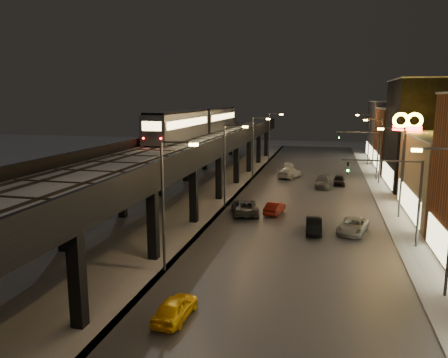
{
  "coord_description": "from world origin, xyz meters",
  "views": [
    {
      "loc": [
        9.78,
        -13.62,
        11.69
      ],
      "look_at": [
        1.48,
        21.53,
        5.0
      ],
      "focal_mm": 35.0,
      "sensor_mm": 36.0,
      "label": 1
    }
  ],
  "objects_px": {
    "car_mid_silver": "(245,207)",
    "car_onc_red": "(339,181)",
    "car_far_white": "(288,167)",
    "car_onc_white": "(323,182)",
    "car_onc_silver": "(314,226)",
    "car_taxi": "(175,309)",
    "car_near_white": "(275,208)",
    "car_mid_dark": "(290,173)",
    "car_onc_dark": "(353,226)",
    "subway_train": "(200,121)"
  },
  "relations": [
    {
      "from": "car_far_white",
      "to": "car_onc_silver",
      "type": "distance_m",
      "value": 33.59
    },
    {
      "from": "car_onc_red",
      "to": "car_onc_silver",
      "type": "bearing_deg",
      "value": -96.67
    },
    {
      "from": "subway_train",
      "to": "car_taxi",
      "type": "height_order",
      "value": "subway_train"
    },
    {
      "from": "car_mid_silver",
      "to": "car_onc_silver",
      "type": "height_order",
      "value": "car_mid_silver"
    },
    {
      "from": "car_mid_silver",
      "to": "car_onc_silver",
      "type": "relative_size",
      "value": 1.4
    },
    {
      "from": "subway_train",
      "to": "car_onc_dark",
      "type": "height_order",
      "value": "subway_train"
    },
    {
      "from": "car_mid_silver",
      "to": "car_onc_dark",
      "type": "height_order",
      "value": "car_mid_silver"
    },
    {
      "from": "car_mid_silver",
      "to": "car_onc_red",
      "type": "distance_m",
      "value": 20.45
    },
    {
      "from": "car_taxi",
      "to": "car_near_white",
      "type": "bearing_deg",
      "value": -92.7
    },
    {
      "from": "car_near_white",
      "to": "subway_train",
      "type": "bearing_deg",
      "value": -43.44
    },
    {
      "from": "car_taxi",
      "to": "car_onc_red",
      "type": "relative_size",
      "value": 0.99
    },
    {
      "from": "car_mid_dark",
      "to": "car_mid_silver",
      "type": "bearing_deg",
      "value": 101.64
    },
    {
      "from": "car_near_white",
      "to": "car_mid_silver",
      "type": "xyz_separation_m",
      "value": [
        -3.0,
        -0.75,
        0.14
      ]
    },
    {
      "from": "subway_train",
      "to": "car_onc_silver",
      "type": "distance_m",
      "value": 30.86
    },
    {
      "from": "car_onc_red",
      "to": "car_far_white",
      "type": "bearing_deg",
      "value": 127.12
    },
    {
      "from": "car_mid_silver",
      "to": "car_onc_red",
      "type": "xyz_separation_m",
      "value": [
        9.77,
        17.97,
        -0.12
      ]
    },
    {
      "from": "car_mid_silver",
      "to": "car_mid_dark",
      "type": "relative_size",
      "value": 1.03
    },
    {
      "from": "car_mid_silver",
      "to": "car_onc_dark",
      "type": "xyz_separation_m",
      "value": [
        10.42,
        -4.14,
        -0.11
      ]
    },
    {
      "from": "car_onc_white",
      "to": "car_far_white",
      "type": "bearing_deg",
      "value": 116.14
    },
    {
      "from": "car_near_white",
      "to": "car_far_white",
      "type": "distance_m",
      "value": 27.57
    },
    {
      "from": "car_taxi",
      "to": "car_far_white",
      "type": "bearing_deg",
      "value": -87.94
    },
    {
      "from": "car_onc_silver",
      "to": "car_near_white",
      "type": "bearing_deg",
      "value": 123.47
    },
    {
      "from": "subway_train",
      "to": "car_onc_dark",
      "type": "bearing_deg",
      "value": -48.42
    },
    {
      "from": "car_near_white",
      "to": "car_onc_silver",
      "type": "height_order",
      "value": "car_onc_silver"
    },
    {
      "from": "car_onc_silver",
      "to": "car_onc_white",
      "type": "height_order",
      "value": "car_onc_white"
    },
    {
      "from": "car_far_white",
      "to": "car_onc_dark",
      "type": "xyz_separation_m",
      "value": [
        8.46,
        -32.44,
        -0.07
      ]
    },
    {
      "from": "subway_train",
      "to": "car_near_white",
      "type": "distance_m",
      "value": 24.18
    },
    {
      "from": "subway_train",
      "to": "car_taxi",
      "type": "bearing_deg",
      "value": -75.41
    },
    {
      "from": "car_taxi",
      "to": "car_mid_dark",
      "type": "bearing_deg",
      "value": -89.21
    },
    {
      "from": "car_near_white",
      "to": "car_mid_dark",
      "type": "relative_size",
      "value": 0.71
    },
    {
      "from": "car_onc_dark",
      "to": "car_onc_silver",
      "type": "bearing_deg",
      "value": -152.64
    },
    {
      "from": "car_taxi",
      "to": "car_mid_silver",
      "type": "xyz_separation_m",
      "value": [
        -0.38,
        22.08,
        0.13
      ]
    },
    {
      "from": "car_taxi",
      "to": "car_near_white",
      "type": "relative_size",
      "value": 0.98
    },
    {
      "from": "car_near_white",
      "to": "car_mid_dark",
      "type": "xyz_separation_m",
      "value": [
        -0.27,
        21.18,
        0.15
      ]
    },
    {
      "from": "car_mid_dark",
      "to": "car_onc_red",
      "type": "relative_size",
      "value": 1.42
    },
    {
      "from": "car_taxi",
      "to": "car_far_white",
      "type": "distance_m",
      "value": 50.4
    },
    {
      "from": "car_onc_white",
      "to": "car_onc_silver",
      "type": "bearing_deg",
      "value": -89.79
    },
    {
      "from": "car_mid_silver",
      "to": "car_onc_white",
      "type": "relative_size",
      "value": 1.11
    },
    {
      "from": "car_onc_white",
      "to": "car_onc_red",
      "type": "relative_size",
      "value": 1.31
    },
    {
      "from": "car_mid_silver",
      "to": "car_onc_white",
      "type": "xyz_separation_m",
      "value": [
        7.62,
        15.85,
        -0.04
      ]
    },
    {
      "from": "car_mid_silver",
      "to": "car_onc_dark",
      "type": "bearing_deg",
      "value": 143.04
    },
    {
      "from": "car_onc_white",
      "to": "car_mid_silver",
      "type": "bearing_deg",
      "value": -114.0
    },
    {
      "from": "car_far_white",
      "to": "car_onc_silver",
      "type": "bearing_deg",
      "value": 100.37
    },
    {
      "from": "subway_train",
      "to": "car_mid_silver",
      "type": "bearing_deg",
      "value": -61.72
    },
    {
      "from": "car_mid_dark",
      "to": "car_onc_dark",
      "type": "bearing_deg",
      "value": 125.17
    },
    {
      "from": "subway_train",
      "to": "car_onc_white",
      "type": "bearing_deg",
      "value": -10.91
    },
    {
      "from": "car_near_white",
      "to": "car_onc_red",
      "type": "height_order",
      "value": "car_onc_red"
    },
    {
      "from": "car_onc_dark",
      "to": "car_mid_silver",
      "type": "bearing_deg",
      "value": 172.89
    },
    {
      "from": "car_taxi",
      "to": "car_onc_red",
      "type": "distance_m",
      "value": 41.13
    },
    {
      "from": "car_far_white",
      "to": "car_onc_white",
      "type": "distance_m",
      "value": 13.67
    }
  ]
}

